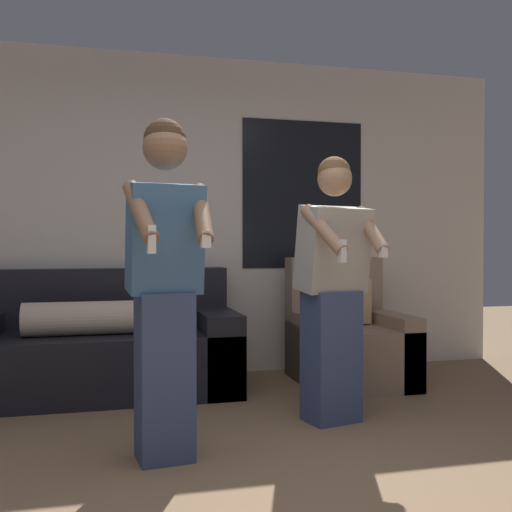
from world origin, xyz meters
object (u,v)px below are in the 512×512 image
armchair (348,342)px  person_left (165,283)px  person_right (333,288)px  couch (102,349)px

armchair → person_left: 2.20m
person_right → couch: bearing=141.6°
couch → person_right: person_right is taller
couch → armchair: bearing=-3.8°
person_left → armchair: bearing=41.2°
person_right → person_left: bearing=-158.9°
couch → armchair: 1.92m
armchair → person_right: person_right is taller
armchair → person_right: size_ratio=0.60×
armchair → person_left: size_ratio=0.57×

